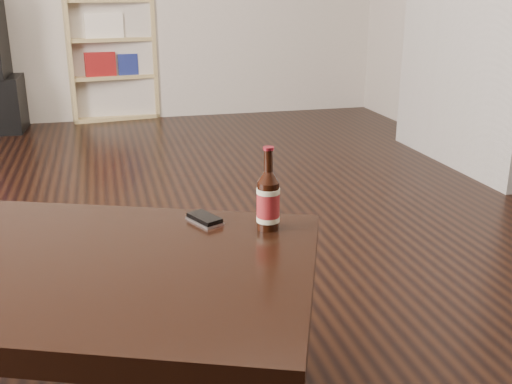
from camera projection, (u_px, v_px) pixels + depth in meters
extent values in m
cube|color=black|center=(36.00, 309.00, 1.95)|extent=(5.00, 6.00, 0.01)
cube|color=#A08A52|center=(67.00, 40.00, 4.54)|extent=(0.07, 0.31, 1.24)
cube|color=#A08A52|center=(150.00, 38.00, 4.78)|extent=(0.07, 0.31, 1.24)
cube|color=#A08A52|center=(115.00, 116.00, 4.85)|extent=(0.71, 0.40, 0.03)
cube|color=#A08A52|center=(106.00, 38.00, 4.78)|extent=(0.67, 0.13, 1.24)
cube|color=#A08A52|center=(112.00, 76.00, 4.75)|extent=(0.65, 0.36, 0.03)
cube|color=#A08A52|center=(109.00, 39.00, 4.66)|extent=(0.65, 0.36, 0.03)
cube|color=#A08A52|center=(106.00, 0.00, 4.57)|extent=(0.65, 0.36, 0.03)
cube|color=maroon|center=(99.00, 63.00, 4.67)|extent=(0.26, 0.22, 0.18)
cube|color=navy|center=(126.00, 63.00, 4.75)|extent=(0.18, 0.21, 0.16)
cube|color=white|center=(102.00, 25.00, 4.59)|extent=(0.31, 0.23, 0.18)
cube|color=black|center=(49.00, 270.00, 1.30)|extent=(1.32, 1.05, 0.06)
cylinder|color=black|center=(285.00, 312.00, 1.55)|extent=(0.09, 0.09, 0.37)
cylinder|color=black|center=(268.00, 206.00, 1.43)|extent=(0.05, 0.05, 0.12)
cylinder|color=maroon|center=(268.00, 205.00, 1.43)|extent=(0.06, 0.06, 0.07)
cylinder|color=beige|center=(268.00, 191.00, 1.42)|extent=(0.06, 0.06, 0.01)
cylinder|color=beige|center=(268.00, 219.00, 1.44)|extent=(0.06, 0.06, 0.01)
cone|color=black|center=(268.00, 177.00, 1.41)|extent=(0.05, 0.05, 0.03)
cylinder|color=black|center=(268.00, 161.00, 1.40)|extent=(0.02, 0.02, 0.05)
cylinder|color=maroon|center=(269.00, 148.00, 1.39)|extent=(0.03, 0.03, 0.01)
cube|color=#AAAAAC|center=(205.00, 221.00, 1.49)|extent=(0.09, 0.11, 0.01)
cube|color=black|center=(205.00, 218.00, 1.49)|extent=(0.08, 0.10, 0.01)
cylinder|color=#AAAAAC|center=(211.00, 219.00, 1.47)|extent=(0.02, 0.02, 0.00)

